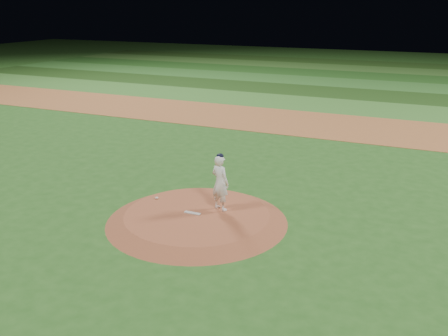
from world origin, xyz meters
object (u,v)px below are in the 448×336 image
object	(u,v)px
pitcher_on_mound	(220,182)
pitchers_mound	(197,217)
pitching_rubber	(192,213)
rosin_bag	(157,198)

from	to	relation	value
pitcher_on_mound	pitchers_mound	bearing A→B (deg)	-130.52
pitchers_mound	pitching_rubber	xyz separation A→B (m)	(-0.13, -0.04, 0.14)
rosin_bag	pitcher_on_mound	xyz separation A→B (m)	(2.25, 0.06, 0.86)
pitching_rubber	pitchers_mound	bearing A→B (deg)	18.16
pitching_rubber	rosin_bag	distance (m)	1.72
pitchers_mound	rosin_bag	distance (m)	1.83
rosin_bag	pitcher_on_mound	size ratio (longest dim) A/B	0.06
pitchers_mound	rosin_bag	size ratio (longest dim) A/B	48.48
pitchers_mound	pitching_rubber	world-z (taller)	pitching_rubber
pitchers_mound	pitching_rubber	size ratio (longest dim) A/B	10.56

